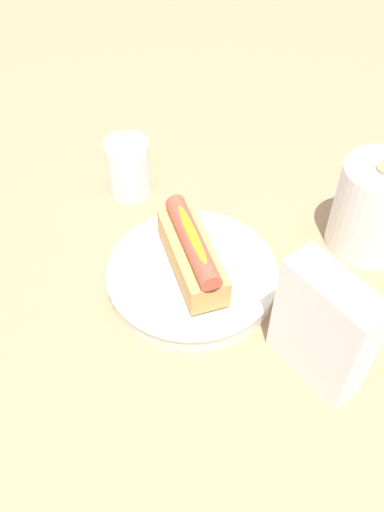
{
  "coord_description": "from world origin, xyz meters",
  "views": [
    {
      "loc": [
        0.4,
        -0.2,
        0.52
      ],
      "look_at": [
        0.02,
        0.02,
        0.05
      ],
      "focal_mm": 35.57,
      "sensor_mm": 36.0,
      "label": 1
    }
  ],
  "objects": [
    {
      "name": "napkin_box",
      "position": [
        0.2,
        0.08,
        0.07
      ],
      "size": [
        0.11,
        0.06,
        0.15
      ],
      "primitive_type": "cube",
      "rotation": [
        0.0,
        0.0,
        0.12
      ],
      "color": "white",
      "rests_on": "ground_plane"
    },
    {
      "name": "serving_bowl",
      "position": [
        0.02,
        0.02,
        0.02
      ],
      "size": [
        0.23,
        0.23,
        0.03
      ],
      "color": "silver",
      "rests_on": "ground_plane"
    },
    {
      "name": "hotdog_front",
      "position": [
        0.02,
        0.02,
        0.06
      ],
      "size": [
        0.16,
        0.08,
        0.06
      ],
      "color": "tan",
      "rests_on": "serving_bowl"
    },
    {
      "name": "ground_plane",
      "position": [
        0.0,
        0.0,
        0.0
      ],
      "size": [
        2.4,
        2.4,
        0.0
      ],
      "primitive_type": "plane",
      "color": "#9E7A56"
    },
    {
      "name": "paper_towel_roll",
      "position": [
        0.07,
        0.27,
        0.07
      ],
      "size": [
        0.11,
        0.11,
        0.13
      ],
      "color": "white",
      "rests_on": "ground_plane"
    },
    {
      "name": "water_glass",
      "position": [
        -0.2,
        0.02,
        0.04
      ],
      "size": [
        0.07,
        0.07,
        0.09
      ],
      "color": "white",
      "rests_on": "ground_plane"
    }
  ]
}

